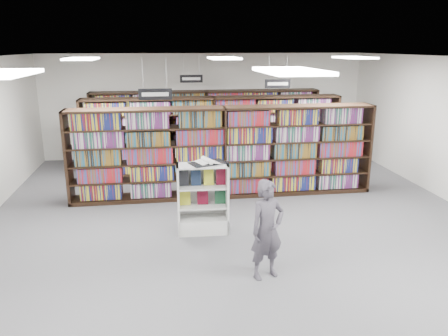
{
  "coord_description": "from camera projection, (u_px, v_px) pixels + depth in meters",
  "views": [
    {
      "loc": [
        -1.42,
        -7.68,
        3.43
      ],
      "look_at": [
        -0.22,
        0.5,
        1.1
      ],
      "focal_mm": 35.0,
      "sensor_mm": 36.0,
      "label": 1
    }
  ],
  "objects": [
    {
      "name": "floor",
      "position": [
        239.0,
        229.0,
        8.44
      ],
      "size": [
        12.0,
        12.0,
        0.0
      ],
      "primitive_type": "plane",
      "color": "#535258",
      "rests_on": "ground"
    },
    {
      "name": "ceiling",
      "position": [
        241.0,
        59.0,
        7.58
      ],
      "size": [
        10.0,
        12.0,
        0.1
      ],
      "primitive_type": "cube",
      "color": "silver",
      "rests_on": "wall_back"
    },
    {
      "name": "wall_back",
      "position": [
        205.0,
        106.0,
        13.73
      ],
      "size": [
        10.0,
        0.1,
        3.2
      ],
      "primitive_type": "cube",
      "color": "silver",
      "rests_on": "ground"
    },
    {
      "name": "bookshelf_row_near",
      "position": [
        224.0,
        152.0,
        10.06
      ],
      "size": [
        7.0,
        0.6,
        2.1
      ],
      "color": "black",
      "rests_on": "floor"
    },
    {
      "name": "bookshelf_row_mid",
      "position": [
        213.0,
        135.0,
        11.97
      ],
      "size": [
        7.0,
        0.6,
        2.1
      ],
      "color": "black",
      "rests_on": "floor"
    },
    {
      "name": "bookshelf_row_far",
      "position": [
        207.0,
        125.0,
        13.59
      ],
      "size": [
        7.0,
        0.6,
        2.1
      ],
      "color": "black",
      "rests_on": "floor"
    },
    {
      "name": "aisle_sign_left",
      "position": [
        155.0,
        93.0,
        8.5
      ],
      "size": [
        0.65,
        0.02,
        0.8
      ],
      "color": "#B2B2B7",
      "rests_on": "ceiling"
    },
    {
      "name": "aisle_sign_right",
      "position": [
        278.0,
        83.0,
        10.83
      ],
      "size": [
        0.65,
        0.02,
        0.8
      ],
      "color": "#B2B2B7",
      "rests_on": "ceiling"
    },
    {
      "name": "aisle_sign_center",
      "position": [
        191.0,
        78.0,
        12.45
      ],
      "size": [
        0.65,
        0.02,
        0.8
      ],
      "color": "#B2B2B7",
      "rests_on": "ceiling"
    },
    {
      "name": "troffer_front_center",
      "position": [
        291.0,
        71.0,
        4.73
      ],
      "size": [
        0.6,
        1.2,
        0.04
      ],
      "primitive_type": "cube",
      "color": "white",
      "rests_on": "ceiling"
    },
    {
      "name": "troffer_back_left",
      "position": [
        81.0,
        59.0,
        9.07
      ],
      "size": [
        0.6,
        1.2,
        0.04
      ],
      "primitive_type": "cube",
      "color": "white",
      "rests_on": "ceiling"
    },
    {
      "name": "troffer_back_center",
      "position": [
        224.0,
        58.0,
        9.49
      ],
      "size": [
        0.6,
        1.2,
        0.04
      ],
      "primitive_type": "cube",
      "color": "white",
      "rests_on": "ceiling"
    },
    {
      "name": "troffer_back_right",
      "position": [
        354.0,
        58.0,
        9.91
      ],
      "size": [
        0.6,
        1.2,
        0.04
      ],
      "primitive_type": "cube",
      "color": "white",
      "rests_on": "ceiling"
    },
    {
      "name": "endcap_display",
      "position": [
        203.0,
        208.0,
        8.25
      ],
      "size": [
        0.97,
        0.51,
        1.33
      ],
      "rotation": [
        0.0,
        0.0,
        -0.04
      ],
      "color": "silver",
      "rests_on": "floor"
    },
    {
      "name": "open_book",
      "position": [
        208.0,
        162.0,
        8.04
      ],
      "size": [
        0.76,
        0.6,
        0.13
      ],
      "rotation": [
        0.0,
        0.0,
        0.36
      ],
      "color": "black",
      "rests_on": "endcap_display"
    },
    {
      "name": "shopper",
      "position": [
        267.0,
        230.0,
        6.52
      ],
      "size": [
        0.65,
        0.54,
        1.54
      ],
      "primitive_type": "imported",
      "rotation": [
        0.0,
        0.0,
        0.34
      ],
      "color": "#46424B",
      "rests_on": "floor"
    }
  ]
}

